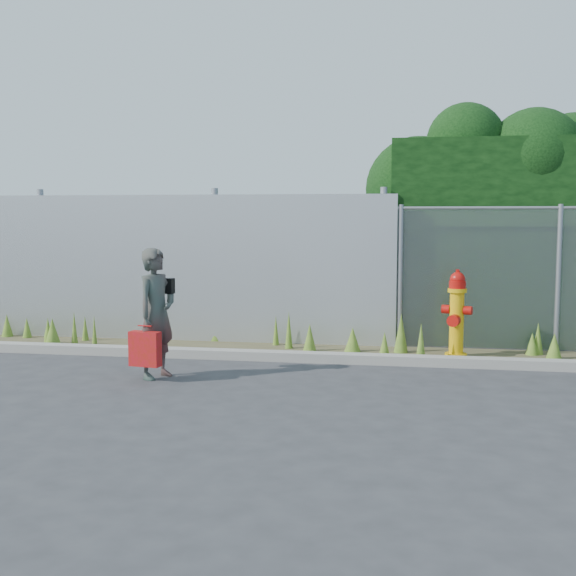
% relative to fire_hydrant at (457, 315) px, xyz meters
% --- Properties ---
extents(ground, '(80.00, 80.00, 0.00)m').
position_rel_fire_hydrant_xyz_m(ground, '(-1.81, -2.37, -0.57)').
color(ground, '#323134').
rests_on(ground, ground).
extents(curb, '(16.00, 0.22, 0.12)m').
position_rel_fire_hydrant_xyz_m(curb, '(-1.81, -0.57, -0.51)').
color(curb, gray).
rests_on(curb, ground).
extents(weed_strip, '(16.00, 1.36, 0.55)m').
position_rel_fire_hydrant_xyz_m(weed_strip, '(-1.99, 0.15, -0.44)').
color(weed_strip, '#49422A').
rests_on(weed_strip, ground).
extents(corrugated_fence, '(8.50, 0.21, 2.30)m').
position_rel_fire_hydrant_xyz_m(corrugated_fence, '(-5.06, 0.64, 0.53)').
color(corrugated_fence, '#A8ABB0').
rests_on(corrugated_fence, ground).
extents(fire_hydrant, '(0.40, 0.35, 1.18)m').
position_rel_fire_hydrant_xyz_m(fire_hydrant, '(0.00, 0.00, 0.00)').
color(fire_hydrant, '#E4AB0C').
rests_on(fire_hydrant, ground).
extents(woman, '(0.55, 0.65, 1.52)m').
position_rel_fire_hydrant_xyz_m(woman, '(-3.53, -1.78, 0.19)').
color(woman, '#0F6252').
rests_on(woman, ground).
extents(red_tote_bag, '(0.36, 0.13, 0.47)m').
position_rel_fire_hydrant_xyz_m(red_tote_bag, '(-3.59, -2.00, -0.19)').
color(red_tote_bag, '#9E1F09').
extents(black_shoulder_bag, '(0.24, 0.10, 0.18)m').
position_rel_fire_hydrant_xyz_m(black_shoulder_bag, '(-3.50, -1.58, 0.49)').
color(black_shoulder_bag, black).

